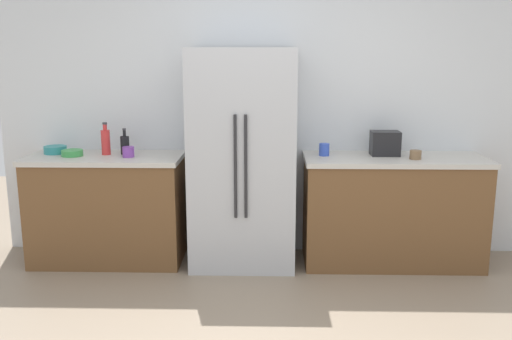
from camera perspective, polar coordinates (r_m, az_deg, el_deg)
name	(u,v)px	position (r m, az deg, el deg)	size (l,w,h in m)	color
kitchen_back_panel	(271,104)	(4.90, 1.50, 6.79)	(4.74, 0.10, 2.64)	silver
counter_left	(108,208)	(4.91, -14.87, -3.81)	(1.28, 0.60, 0.91)	brown
counter_right	(392,210)	(4.83, 13.72, -4.02)	(1.49, 0.60, 0.91)	brown
refrigerator	(243,159)	(4.59, -1.38, 1.12)	(0.86, 0.63, 1.79)	#B7BABF
toaster	(385,143)	(4.77, 13.02, 2.67)	(0.23, 0.17, 0.20)	black
bottle_a	(125,145)	(4.83, -13.22, 2.55)	(0.07, 0.07, 0.22)	black
bottle_b	(106,141)	(4.84, -15.07, 2.84)	(0.07, 0.07, 0.27)	red
cup_a	(128,152)	(4.70, -12.88, 1.82)	(0.10, 0.10, 0.09)	purple
cup_b	(415,155)	(4.67, 15.95, 1.50)	(0.09, 0.09, 0.07)	brown
cup_c	(324,150)	(4.67, 6.97, 2.08)	(0.09, 0.09, 0.10)	blue
bowl_a	(55,150)	(5.04, -19.78, 1.96)	(0.19, 0.19, 0.06)	teal
bowl_b	(72,153)	(4.87, -18.23, 1.66)	(0.17, 0.17, 0.05)	green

